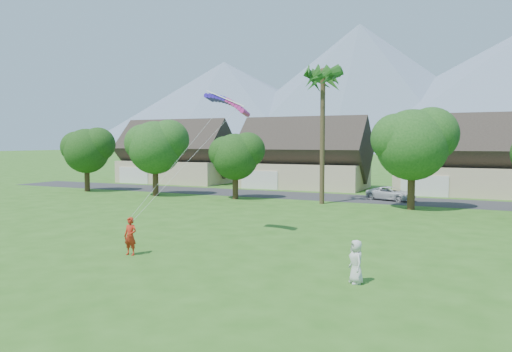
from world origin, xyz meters
The scene contains 10 objects.
ground centered at (0.00, 0.00, 0.00)m, with size 500.00×500.00×0.00m, color #2D6019.
street centered at (0.00, 34.00, 0.01)m, with size 90.00×7.00×0.01m, color #2D2D30.
kite_flyer centered at (-4.40, 4.41, 0.97)m, with size 0.71×0.46×1.93m, color red.
watcher centered at (7.19, 4.27, 0.90)m, with size 0.87×0.57×1.79m, color silver.
parked_car centered at (3.29, 34.00, 0.66)m, with size 2.19×4.74×1.32m, color silver.
mountain_ridge centered at (10.40, 260.00, 29.07)m, with size 540.00×240.00×70.00m.
houses_row centered at (0.49, 42.99, 3.44)m, with size 72.75×8.19×8.86m.
tree_row centered at (-1.14, 27.92, 4.89)m, with size 62.27×6.67×8.45m.
fan_palm centered at (-2.00, 28.50, 11.80)m, with size 3.00×3.00×13.80m.
parafoil_kite centered at (-2.25, 10.93, 8.13)m, with size 2.80×1.00×0.50m.
Camera 1 is at (12.00, -15.44, 5.77)m, focal length 35.00 mm.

